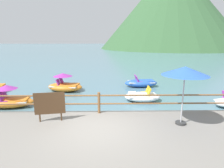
% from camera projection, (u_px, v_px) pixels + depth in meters
% --- Properties ---
extents(ground_plane, '(200.00, 200.00, 0.00)m').
position_uv_depth(ground_plane, '(107.00, 54.00, 46.01)').
color(ground_plane, slate).
extents(dock_railing, '(23.92, 0.12, 0.95)m').
position_uv_depth(dock_railing, '(99.00, 100.00, 8.38)').
color(dock_railing, brown).
rests_on(dock_railing, promenade_dock).
extents(sign_board, '(1.17, 0.22, 1.19)m').
position_uv_depth(sign_board, '(50.00, 104.00, 7.50)').
color(sign_board, beige).
rests_on(sign_board, promenade_dock).
extents(beach_umbrella, '(1.70, 1.70, 2.24)m').
position_uv_depth(beach_umbrella, '(185.00, 72.00, 6.94)').
color(beach_umbrella, '#B2B2B7').
rests_on(beach_umbrella, promenade_dock).
extents(pedal_boat_1, '(2.15, 1.45, 0.84)m').
position_uv_depth(pedal_boat_1, '(142.00, 96.00, 11.40)').
color(pedal_boat_1, white).
rests_on(pedal_boat_1, ground).
extents(pedal_boat_2, '(2.51, 1.39, 1.23)m').
position_uv_depth(pedal_boat_2, '(10.00, 100.00, 10.31)').
color(pedal_boat_2, orange).
rests_on(pedal_boat_2, ground).
extents(pedal_boat_3, '(2.57, 1.39, 0.89)m').
position_uv_depth(pedal_boat_3, '(141.00, 83.00, 14.77)').
color(pedal_boat_3, blue).
rests_on(pedal_boat_3, ground).
extents(pedal_boat_4, '(2.65, 1.78, 1.27)m').
position_uv_depth(pedal_boat_4, '(65.00, 85.00, 13.49)').
color(pedal_boat_4, orange).
rests_on(pedal_boat_4, ground).
extents(cliff_headland, '(51.48, 51.48, 30.30)m').
position_uv_depth(cliff_headland, '(167.00, 9.00, 70.28)').
color(cliff_headland, '#386038').
rests_on(cliff_headland, ground).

